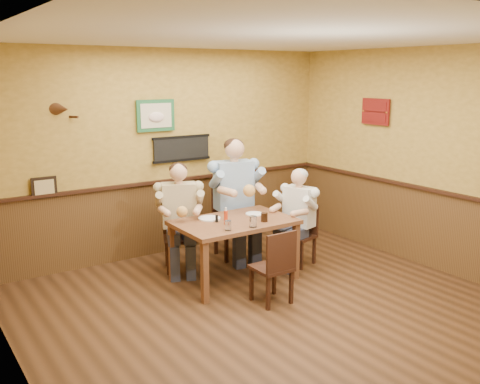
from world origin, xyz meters
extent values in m
plane|color=#341F0F|center=(0.00, 0.00, 0.00)|extent=(5.00, 5.00, 0.00)
cube|color=silver|center=(0.00, 0.00, 2.80)|extent=(5.00, 5.00, 0.02)
cube|color=gold|center=(0.00, 2.50, 1.40)|extent=(5.00, 0.02, 2.80)
cube|color=gold|center=(-2.50, 0.00, 1.40)|extent=(0.02, 5.00, 2.80)
cube|color=gold|center=(2.50, 0.00, 1.40)|extent=(0.02, 5.00, 2.80)
cube|color=brown|center=(0.00, 2.48, 0.50)|extent=(5.00, 0.02, 1.00)
cube|color=brown|center=(2.48, 0.00, 0.50)|extent=(0.02, 5.00, 1.00)
cube|color=black|center=(0.17, 2.46, 1.45)|extent=(0.88, 0.03, 0.34)
cube|color=#205D34|center=(-0.20, 2.46, 1.92)|extent=(0.54, 0.03, 0.42)
cube|color=black|center=(-1.70, 2.46, 1.12)|extent=(0.30, 0.03, 0.26)
cube|color=maroon|center=(2.46, 1.05, 1.95)|extent=(0.03, 0.48, 0.36)
cube|color=brown|center=(0.12, 1.06, 0.72)|extent=(1.40, 0.90, 0.05)
cube|color=brown|center=(-0.52, 0.67, 0.35)|extent=(0.07, 0.07, 0.70)
cube|color=brown|center=(0.76, 0.67, 0.35)|extent=(0.07, 0.07, 0.70)
cube|color=brown|center=(-0.52, 1.45, 0.35)|extent=(0.07, 0.07, 0.70)
cube|color=brown|center=(0.76, 1.45, 0.35)|extent=(0.07, 0.07, 0.70)
cylinder|color=silver|center=(-0.16, 0.75, 0.81)|extent=(0.10, 0.10, 0.11)
cylinder|color=white|center=(0.15, 0.70, 0.81)|extent=(0.11, 0.11, 0.13)
cylinder|color=black|center=(0.39, 0.82, 0.80)|extent=(0.11, 0.11, 0.11)
cylinder|color=#B83013|center=(-0.05, 0.97, 0.84)|extent=(0.05, 0.05, 0.18)
cylinder|color=white|center=(0.04, 1.11, 0.79)|extent=(0.04, 0.04, 0.08)
cylinder|color=black|center=(-0.09, 1.11, 0.79)|extent=(0.04, 0.04, 0.09)
cylinder|color=white|center=(-0.09, 1.28, 0.76)|extent=(0.32, 0.32, 0.02)
cylinder|color=white|center=(0.49, 1.15, 0.76)|extent=(0.25, 0.25, 0.01)
camera|label=1|loc=(-3.25, -4.09, 2.46)|focal=40.00mm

